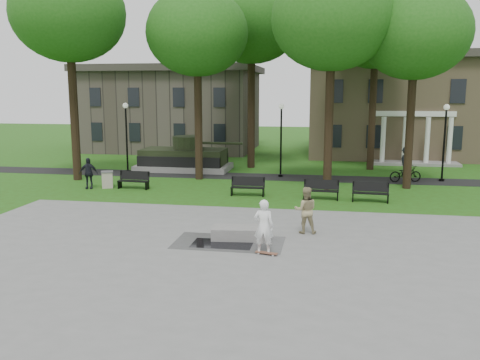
{
  "coord_description": "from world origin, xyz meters",
  "views": [
    {
      "loc": [
        3.43,
        -20.31,
        5.49
      ],
      "look_at": [
        -0.53,
        2.72,
        1.4
      ],
      "focal_mm": 38.0,
      "sensor_mm": 36.0,
      "label": 1
    }
  ],
  "objects_px": {
    "cyclist": "(406,168)",
    "park_bench_0": "(134,180)",
    "concrete_block": "(241,233)",
    "friend_watching": "(306,210)",
    "trash_bin": "(107,179)",
    "skateboarder": "(264,227)"
  },
  "relations": [
    {
      "from": "skateboarder",
      "to": "cyclist",
      "type": "relative_size",
      "value": 0.87
    },
    {
      "from": "concrete_block",
      "to": "cyclist",
      "type": "xyz_separation_m",
      "value": [
        7.86,
        13.76,
        0.64
      ]
    },
    {
      "from": "trash_bin",
      "to": "skateboarder",
      "type": "bearing_deg",
      "value": -45.31
    },
    {
      "from": "skateboarder",
      "to": "trash_bin",
      "type": "bearing_deg",
      "value": -43.56
    },
    {
      "from": "park_bench_0",
      "to": "trash_bin",
      "type": "relative_size",
      "value": 1.9
    },
    {
      "from": "friend_watching",
      "to": "trash_bin",
      "type": "bearing_deg",
      "value": -38.79
    },
    {
      "from": "concrete_block",
      "to": "park_bench_0",
      "type": "relative_size",
      "value": 1.2
    },
    {
      "from": "friend_watching",
      "to": "trash_bin",
      "type": "xyz_separation_m",
      "value": [
        -11.68,
        7.72,
        -0.45
      ]
    },
    {
      "from": "concrete_block",
      "to": "cyclist",
      "type": "height_order",
      "value": "cyclist"
    },
    {
      "from": "cyclist",
      "to": "park_bench_0",
      "type": "bearing_deg",
      "value": 91.96
    },
    {
      "from": "cyclist",
      "to": "park_bench_0",
      "type": "relative_size",
      "value": 1.19
    },
    {
      "from": "park_bench_0",
      "to": "friend_watching",
      "type": "bearing_deg",
      "value": -33.36
    },
    {
      "from": "skateboarder",
      "to": "trash_bin",
      "type": "height_order",
      "value": "skateboarder"
    },
    {
      "from": "skateboarder",
      "to": "friend_watching",
      "type": "xyz_separation_m",
      "value": [
        1.3,
        2.78,
        -0.03
      ]
    },
    {
      "from": "park_bench_0",
      "to": "trash_bin",
      "type": "height_order",
      "value": "park_bench_0"
    },
    {
      "from": "concrete_block",
      "to": "skateboarder",
      "type": "distance_m",
      "value": 2.03
    },
    {
      "from": "skateboarder",
      "to": "concrete_block",
      "type": "bearing_deg",
      "value": -55.17
    },
    {
      "from": "concrete_block",
      "to": "skateboarder",
      "type": "height_order",
      "value": "skateboarder"
    },
    {
      "from": "concrete_block",
      "to": "cyclist",
      "type": "distance_m",
      "value": 15.86
    },
    {
      "from": "cyclist",
      "to": "park_bench_0",
      "type": "xyz_separation_m",
      "value": [
        -15.6,
        -4.87,
        -0.36
      ]
    },
    {
      "from": "friend_watching",
      "to": "trash_bin",
      "type": "height_order",
      "value": "friend_watching"
    },
    {
      "from": "cyclist",
      "to": "skateboarder",
      "type": "bearing_deg",
      "value": 140.66
    }
  ]
}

